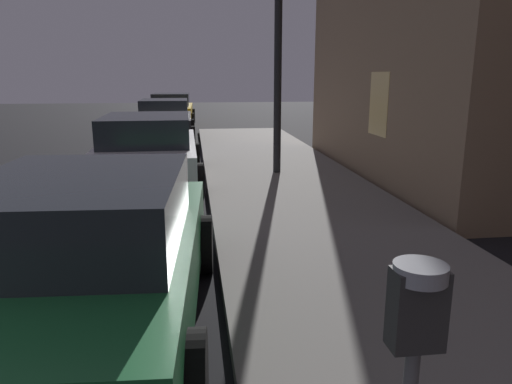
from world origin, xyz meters
name	(u,v)px	position (x,y,z in m)	size (l,w,h in m)	color
parking_meter	(413,353)	(4.52, 0.44, 1.22)	(0.19, 0.19, 1.41)	#59595B
car_green	(88,257)	(2.85, 2.93, 0.71)	(2.21, 4.16, 1.43)	#19592D
car_white	(148,150)	(2.85, 8.83, 0.72)	(2.15, 4.33, 1.43)	silver
car_black	(165,121)	(2.85, 15.42, 0.71)	(1.96, 4.05, 1.43)	black
car_yellow_cab	(172,110)	(2.85, 20.98, 0.70)	(2.09, 4.39, 1.43)	gold
street_lamp	(279,2)	(5.55, 9.09, 3.63)	(0.44, 0.44, 5.22)	black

